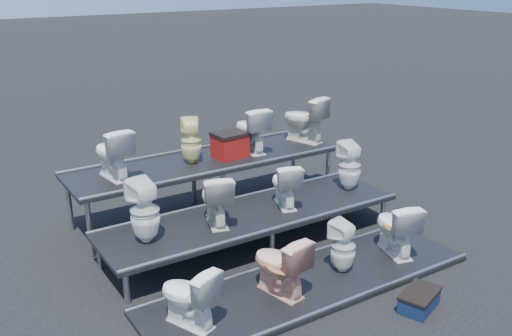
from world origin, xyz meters
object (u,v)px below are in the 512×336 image
toilet_4 (145,211)px  toilet_6 (285,184)px  step_stool (419,301)px  toilet_0 (188,296)px  toilet_1 (280,264)px  toilet_3 (396,227)px  toilet_8 (112,153)px  toilet_10 (251,129)px  toilet_11 (304,119)px  toilet_7 (350,166)px  toilet_5 (216,198)px  toilet_9 (191,141)px  toilet_2 (343,246)px  red_crate (230,146)px

toilet_4 → toilet_6: 2.06m
step_stool → toilet_0: bearing=135.8°
toilet_1 → toilet_3: size_ratio=0.99×
toilet_6 → toilet_8: toilet_8 is taller
toilet_6 → toilet_10: toilet_10 is taller
toilet_11 → toilet_7: bearing=65.9°
toilet_1 → toilet_5: bearing=-96.3°
toilet_0 → toilet_5: size_ratio=0.98×
toilet_4 → toilet_10: 2.67m
toilet_3 → toilet_5: size_ratio=1.06×
toilet_1 → toilet_9: size_ratio=1.07×
toilet_2 → toilet_8: (-1.94, 2.60, 0.83)m
toilet_1 → toilet_4: 1.74m
toilet_1 → toilet_3: (1.83, 0.00, 0.00)m
toilet_0 → toilet_1: size_ratio=0.94×
toilet_0 → toilet_10: bearing=-154.8°
toilet_0 → red_crate: 3.26m
toilet_3 → toilet_5: bearing=-18.1°
toilet_6 → toilet_9: toilet_9 is taller
step_stool → toilet_7: bearing=47.0°
toilet_3 → toilet_7: (0.32, 1.30, 0.40)m
toilet_6 → toilet_8: size_ratio=0.89×
toilet_0 → toilet_3: toilet_3 is taller
toilet_7 → toilet_8: 3.43m
toilet_2 → toilet_7: size_ratio=0.91×
toilet_7 → toilet_8: (-3.15, 1.30, 0.39)m
toilet_1 → toilet_4: size_ratio=0.92×
toilet_6 → toilet_8: (-1.98, 1.30, 0.44)m
toilet_5 → toilet_7: (2.27, 0.00, 0.02)m
toilet_0 → toilet_4: toilet_4 is taller
toilet_2 → toilet_11: size_ratio=0.87×
toilet_1 → toilet_7: bearing=-160.0°
toilet_4 → toilet_5: 0.97m
toilet_5 → red_crate: 1.55m
toilet_4 → toilet_10: size_ratio=1.10×
toilet_11 → step_stool: (-1.09, -3.63, -1.15)m
toilet_9 → red_crate: size_ratio=1.43×
toilet_4 → red_crate: bearing=-155.0°
toilet_8 → toilet_5: bearing=117.4°
toilet_1 → toilet_7: toilet_7 is taller
toilet_4 → step_stool: 3.34m
toilet_5 → red_crate: size_ratio=1.47×
toilet_7 → toilet_3: bearing=82.8°
toilet_2 → red_crate: 2.61m
toilet_1 → toilet_4: toilet_4 is taller
toilet_1 → toilet_7: 2.55m
red_crate → toilet_0: bearing=-133.0°
toilet_4 → toilet_7: (3.23, 0.00, -0.03)m
toilet_0 → toilet_7: 3.58m
toilet_5 → toilet_10: bearing=-118.7°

